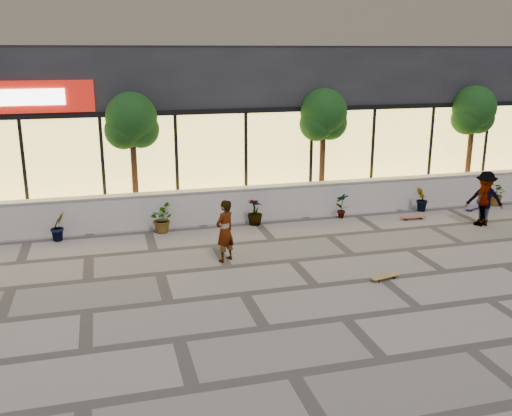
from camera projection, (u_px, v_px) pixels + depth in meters
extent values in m
plane|color=gray|center=(345.00, 318.00, 11.17)|extent=(80.00, 80.00, 0.00)
cube|color=silver|center=(254.00, 204.00, 17.54)|extent=(22.00, 0.35, 1.00)
cube|color=#B2AFA8|center=(254.00, 187.00, 17.40)|extent=(22.00, 0.42, 0.04)
cube|color=black|center=(216.00, 72.00, 21.66)|extent=(24.00, 9.00, 8.50)
cube|color=#FFD866|center=(246.00, 160.00, 18.13)|extent=(23.04, 0.05, 3.00)
cube|color=black|center=(246.00, 111.00, 17.69)|extent=(23.04, 0.08, 0.15)
cube|color=red|center=(1.00, 98.00, 15.77)|extent=(5.00, 0.10, 0.90)
cube|color=white|center=(0.00, 98.00, 15.70)|extent=(3.40, 0.06, 0.45)
cube|color=brown|center=(245.00, 18.00, 16.98)|extent=(21.60, 0.05, 1.60)
imported|color=black|center=(58.00, 226.00, 15.63)|extent=(0.57, 0.57, 0.81)
imported|color=black|center=(161.00, 219.00, 16.33)|extent=(0.68, 0.77, 0.81)
imported|color=black|center=(255.00, 212.00, 17.03)|extent=(0.64, 0.64, 0.81)
imported|color=black|center=(342.00, 205.00, 17.73)|extent=(0.46, 0.35, 0.81)
imported|color=black|center=(422.00, 199.00, 18.44)|extent=(0.55, 0.57, 0.81)
imported|color=black|center=(496.00, 194.00, 19.14)|extent=(0.77, 0.84, 0.81)
cylinder|color=#442918|center=(134.00, 170.00, 17.02)|extent=(0.18, 0.18, 3.24)
sphere|color=black|center=(131.00, 118.00, 16.60)|extent=(1.50, 1.50, 1.50)
sphere|color=black|center=(123.00, 131.00, 16.59)|extent=(1.10, 1.10, 1.10)
sphere|color=black|center=(141.00, 129.00, 16.81)|extent=(1.10, 1.10, 1.10)
cylinder|color=#442918|center=(322.00, 160.00, 18.52)|extent=(0.18, 0.18, 3.24)
sphere|color=black|center=(324.00, 112.00, 18.11)|extent=(1.50, 1.50, 1.50)
sphere|color=black|center=(317.00, 124.00, 18.10)|extent=(1.10, 1.10, 1.10)
sphere|color=black|center=(330.00, 123.00, 18.31)|extent=(1.10, 1.10, 1.10)
cylinder|color=#442918|center=(469.00, 152.00, 19.90)|extent=(0.18, 0.18, 3.24)
sphere|color=black|center=(474.00, 108.00, 19.49)|extent=(1.50, 1.50, 1.50)
sphere|color=black|center=(467.00, 119.00, 19.48)|extent=(1.10, 1.10, 1.10)
sphere|color=black|center=(478.00, 118.00, 19.69)|extent=(1.10, 1.10, 1.10)
imported|color=silver|center=(225.00, 231.00, 14.00)|extent=(0.68, 0.63, 1.56)
imported|color=white|center=(484.00, 199.00, 16.90)|extent=(1.01, 0.81, 1.60)
imported|color=#9C301C|center=(485.00, 198.00, 16.93)|extent=(1.22, 1.04, 1.64)
cube|color=olive|center=(385.00, 276.00, 13.02)|extent=(0.76, 0.36, 0.02)
cylinder|color=black|center=(390.00, 276.00, 13.19)|extent=(0.06, 0.04, 0.05)
cylinder|color=black|center=(394.00, 278.00, 13.08)|extent=(0.06, 0.04, 0.05)
cylinder|color=black|center=(375.00, 279.00, 12.98)|extent=(0.06, 0.04, 0.05)
cylinder|color=black|center=(379.00, 281.00, 12.87)|extent=(0.06, 0.04, 0.05)
cube|color=brown|center=(413.00, 217.00, 17.64)|extent=(0.80, 0.22, 0.02)
cylinder|color=black|center=(419.00, 217.00, 17.78)|extent=(0.06, 0.03, 0.06)
cylinder|color=black|center=(421.00, 219.00, 17.64)|extent=(0.06, 0.03, 0.06)
cylinder|color=black|center=(405.00, 219.00, 17.66)|extent=(0.06, 0.03, 0.06)
cylinder|color=black|center=(407.00, 220.00, 17.53)|extent=(0.06, 0.03, 0.06)
cube|color=#5E4885|center=(474.00, 207.00, 18.74)|extent=(0.83, 0.52, 0.02)
cylinder|color=black|center=(476.00, 207.00, 18.96)|extent=(0.07, 0.05, 0.06)
cylinder|color=black|center=(480.00, 208.00, 18.85)|extent=(0.07, 0.05, 0.06)
cylinder|color=black|center=(468.00, 209.00, 18.66)|extent=(0.07, 0.05, 0.06)
cylinder|color=black|center=(472.00, 210.00, 18.55)|extent=(0.07, 0.05, 0.06)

